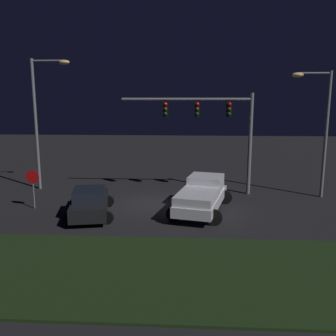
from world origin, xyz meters
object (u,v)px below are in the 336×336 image
object	(u,v)px
street_lamp_left	(42,109)
pickup_truck	(202,193)
stop_sign	(33,182)
traffic_signal_gantry	(212,119)
street_lamp_right	(319,119)
car_sedan	(90,202)

from	to	relation	value
street_lamp_left	pickup_truck	bearing A→B (deg)	-22.84
street_lamp_left	stop_sign	size ratio (longest dim) A/B	3.90
traffic_signal_gantry	street_lamp_right	distance (m)	6.50
pickup_truck	street_lamp_right	world-z (taller)	street_lamp_right
pickup_truck	street_lamp_right	size ratio (longest dim) A/B	0.73
traffic_signal_gantry	stop_sign	bearing A→B (deg)	-158.80
street_lamp_right	stop_sign	size ratio (longest dim) A/B	3.49
stop_sign	traffic_signal_gantry	bearing A→B (deg)	21.20
street_lamp_left	street_lamp_right	xyz separation A→B (m)	(17.71, -1.08, -0.51)
pickup_truck	street_lamp_right	xyz separation A→B (m)	(7.17, 3.36, 3.92)
pickup_truck	car_sedan	xyz separation A→B (m)	(-5.98, -1.16, -0.26)
car_sedan	street_lamp_right	world-z (taller)	street_lamp_right
stop_sign	pickup_truck	bearing A→B (deg)	0.66
traffic_signal_gantry	stop_sign	world-z (taller)	traffic_signal_gantry
traffic_signal_gantry	street_lamp_left	xyz separation A→B (m)	(-11.23, 0.60, 0.53)
pickup_truck	street_lamp_left	bearing A→B (deg)	80.63
car_sedan	street_lamp_left	world-z (taller)	street_lamp_left
pickup_truck	stop_sign	bearing A→B (deg)	104.12
traffic_signal_gantry	street_lamp_right	size ratio (longest dim) A/B	1.07
pickup_truck	car_sedan	size ratio (longest dim) A/B	1.23
traffic_signal_gantry	stop_sign	xyz separation A→B (m)	(-10.18, -3.95, -3.34)
street_lamp_right	stop_sign	bearing A→B (deg)	-168.23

